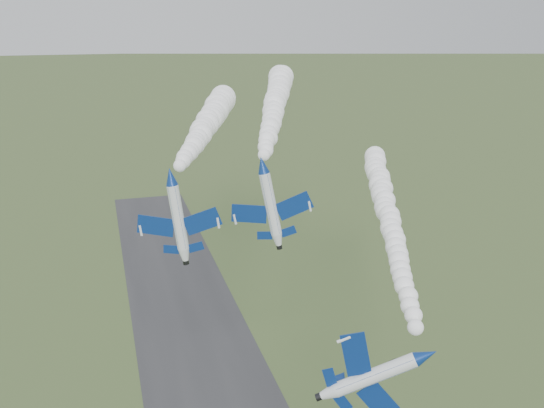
# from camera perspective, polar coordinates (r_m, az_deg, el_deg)

# --- Properties ---
(jet_lead) EXTENTS (6.78, 13.07, 9.94)m
(jet_lead) POSITION_cam_1_polar(r_m,az_deg,el_deg) (64.51, 14.36, -13.68)
(jet_lead) COLOR white
(smoke_trail_jet_lead) EXTENTS (27.31, 70.95, 4.44)m
(smoke_trail_jet_lead) POSITION_cam_1_polar(r_m,az_deg,el_deg) (100.41, 10.83, -0.92)
(smoke_trail_jet_lead) COLOR white
(jet_pair_left) EXTENTS (11.44, 13.30, 3.47)m
(jet_pair_left) POSITION_cam_1_polar(r_m,az_deg,el_deg) (80.35, -9.54, 2.57)
(jet_pair_left) COLOR white
(smoke_trail_jet_pair_left) EXTENTS (26.85, 61.44, 5.88)m
(smoke_trail_jet_pair_left) POSITION_cam_1_polar(r_m,az_deg,el_deg) (113.61, -6.13, 7.56)
(smoke_trail_jet_pair_left) COLOR white
(jet_pair_right) EXTENTS (11.34, 13.38, 3.83)m
(jet_pair_right) POSITION_cam_1_polar(r_m,az_deg,el_deg) (82.38, -0.92, 3.72)
(jet_pair_right) COLOR white
(smoke_trail_jet_pair_right) EXTENTS (27.70, 69.22, 5.69)m
(smoke_trail_jet_pair_right) POSITION_cam_1_polar(r_m,az_deg,el_deg) (119.92, 0.28, 9.28)
(smoke_trail_jet_pair_right) COLOR white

